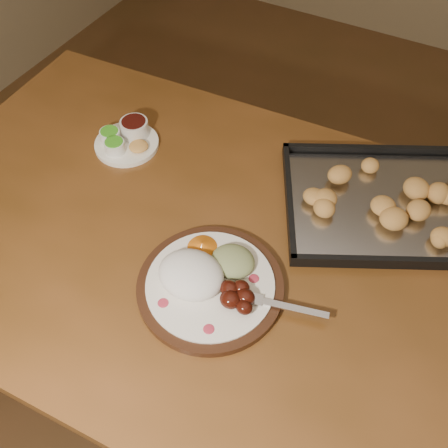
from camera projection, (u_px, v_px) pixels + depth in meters
The scene contains 5 objects.
ground at pixel (325, 336), 1.74m from camera, with size 4.00×4.00×0.00m, color brown.
dining_table at pixel (225, 268), 1.13m from camera, with size 1.54×0.97×0.75m.
dinner_plate at pixel (208, 280), 0.97m from camera, with size 0.38×0.29×0.07m.
condiment_saucer at pixel (126, 139), 1.23m from camera, with size 0.16×0.16×0.05m.
baking_tray at pixel (390, 202), 1.11m from camera, with size 0.57×0.51×0.05m.
Camera 1 is at (0.06, -0.85, 1.60)m, focal length 40.00 mm.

